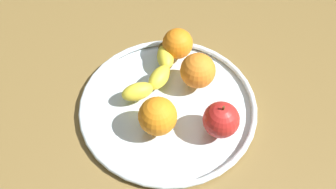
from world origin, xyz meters
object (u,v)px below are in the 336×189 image
(banana, at_px, (155,74))
(apple, at_px, (221,120))
(orange_back_right, at_px, (178,44))
(fruit_bowl, at_px, (168,106))
(orange_front_left, at_px, (158,116))
(orange_back_left, at_px, (198,71))

(banana, relative_size, apple, 2.26)
(apple, height_order, orange_back_right, apple)
(fruit_bowl, height_order, banana, banana)
(orange_front_left, bearing_deg, orange_back_left, 11.22)
(banana, bearing_deg, apple, -103.61)
(fruit_bowl, distance_m, apple, 0.13)
(banana, bearing_deg, orange_front_left, -144.89)
(orange_front_left, height_order, orange_back_left, same)
(orange_back_right, bearing_deg, orange_front_left, -144.18)
(orange_back_right, bearing_deg, orange_back_left, -105.20)
(fruit_bowl, height_order, orange_back_right, orange_back_right)
(orange_front_left, height_order, orange_back_right, orange_front_left)
(banana, distance_m, orange_front_left, 0.12)
(fruit_bowl, distance_m, orange_back_left, 0.10)
(orange_front_left, distance_m, orange_back_left, 0.14)
(fruit_bowl, distance_m, orange_front_left, 0.08)
(banana, relative_size, orange_back_left, 2.39)
(fruit_bowl, xyz_separation_m, orange_front_left, (-0.05, -0.03, 0.05))
(orange_front_left, distance_m, orange_back_right, 0.20)
(apple, relative_size, orange_back_right, 1.16)
(apple, bearing_deg, orange_front_left, 134.58)
(fruit_bowl, distance_m, orange_back_right, 0.15)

